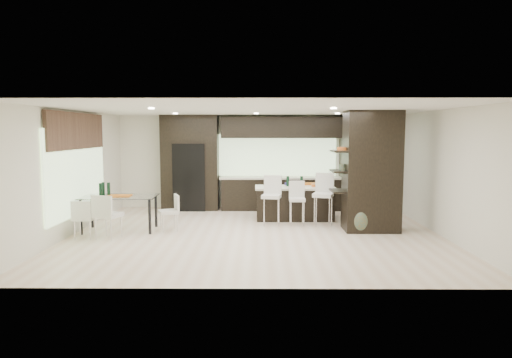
{
  "coord_description": "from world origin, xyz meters",
  "views": [
    {
      "loc": [
        0.09,
        -9.82,
        2.25
      ],
      "look_at": [
        0.0,
        0.6,
        1.15
      ],
      "focal_mm": 32.0,
      "sensor_mm": 36.0,
      "label": 1
    }
  ],
  "objects_px": {
    "dining_table": "(120,213)",
    "stool_mid": "(297,207)",
    "floor_vase": "(360,208)",
    "chair_end": "(169,214)",
    "bench": "(305,208)",
    "chair_near": "(108,218)",
    "stool_right": "(323,204)",
    "chair_far": "(85,221)",
    "stool_left": "(271,205)",
    "kitchen_island": "(295,203)"
  },
  "relations": [
    {
      "from": "chair_far",
      "to": "chair_near",
      "type": "bearing_deg",
      "value": -5.4
    },
    {
      "from": "dining_table",
      "to": "chair_end",
      "type": "relative_size",
      "value": 2.18
    },
    {
      "from": "stool_left",
      "to": "dining_table",
      "type": "relative_size",
      "value": 0.59
    },
    {
      "from": "stool_right",
      "to": "floor_vase",
      "type": "height_order",
      "value": "floor_vase"
    },
    {
      "from": "chair_near",
      "to": "stool_mid",
      "type": "bearing_deg",
      "value": 35.5
    },
    {
      "from": "stool_left",
      "to": "dining_table",
      "type": "bearing_deg",
      "value": -158.46
    },
    {
      "from": "chair_near",
      "to": "chair_far",
      "type": "xyz_separation_m",
      "value": [
        -0.51,
        0.03,
        -0.06
      ]
    },
    {
      "from": "stool_right",
      "to": "chair_far",
      "type": "height_order",
      "value": "stool_right"
    },
    {
      "from": "stool_right",
      "to": "floor_vase",
      "type": "distance_m",
      "value": 1.06
    },
    {
      "from": "bench",
      "to": "chair_near",
      "type": "bearing_deg",
      "value": -159.64
    },
    {
      "from": "floor_vase",
      "to": "stool_left",
      "type": "bearing_deg",
      "value": 157.42
    },
    {
      "from": "stool_right",
      "to": "chair_near",
      "type": "bearing_deg",
      "value": -145.3
    },
    {
      "from": "kitchen_island",
      "to": "stool_left",
      "type": "relative_size",
      "value": 2.09
    },
    {
      "from": "kitchen_island",
      "to": "stool_left",
      "type": "distance_m",
      "value": 0.97
    },
    {
      "from": "floor_vase",
      "to": "chair_end",
      "type": "xyz_separation_m",
      "value": [
        -4.27,
        0.17,
        -0.19
      ]
    },
    {
      "from": "dining_table",
      "to": "stool_mid",
      "type": "bearing_deg",
      "value": 6.5
    },
    {
      "from": "floor_vase",
      "to": "chair_end",
      "type": "relative_size",
      "value": 1.49
    },
    {
      "from": "bench",
      "to": "chair_near",
      "type": "xyz_separation_m",
      "value": [
        -4.33,
        -2.33,
        0.17
      ]
    },
    {
      "from": "dining_table",
      "to": "kitchen_island",
      "type": "bearing_deg",
      "value": 16.03
    },
    {
      "from": "stool_right",
      "to": "kitchen_island",
      "type": "bearing_deg",
      "value": 147.23
    },
    {
      "from": "stool_right",
      "to": "dining_table",
      "type": "bearing_deg",
      "value": -154.39
    },
    {
      "from": "bench",
      "to": "chair_far",
      "type": "relative_size",
      "value": 1.84
    },
    {
      "from": "stool_right",
      "to": "chair_end",
      "type": "relative_size",
      "value": 1.34
    },
    {
      "from": "chair_far",
      "to": "stool_right",
      "type": "bearing_deg",
      "value": 12.86
    },
    {
      "from": "bench",
      "to": "chair_far",
      "type": "height_order",
      "value": "chair_far"
    },
    {
      "from": "bench",
      "to": "chair_end",
      "type": "xyz_separation_m",
      "value": [
        -3.23,
        -1.55,
        0.11
      ]
    },
    {
      "from": "bench",
      "to": "floor_vase",
      "type": "relative_size",
      "value": 1.24
    },
    {
      "from": "chair_near",
      "to": "chair_far",
      "type": "bearing_deg",
      "value": -167.46
    },
    {
      "from": "stool_right",
      "to": "chair_near",
      "type": "height_order",
      "value": "stool_right"
    },
    {
      "from": "kitchen_island",
      "to": "stool_right",
      "type": "bearing_deg",
      "value": -51.26
    },
    {
      "from": "stool_left",
      "to": "chair_far",
      "type": "distance_m",
      "value": 4.19
    },
    {
      "from": "stool_left",
      "to": "stool_mid",
      "type": "relative_size",
      "value": 1.13
    },
    {
      "from": "chair_near",
      "to": "floor_vase",
      "type": "bearing_deg",
      "value": 22.44
    },
    {
      "from": "stool_mid",
      "to": "dining_table",
      "type": "xyz_separation_m",
      "value": [
        -4.06,
        -0.66,
        -0.03
      ]
    },
    {
      "from": "floor_vase",
      "to": "dining_table",
      "type": "distance_m",
      "value": 5.38
    },
    {
      "from": "chair_near",
      "to": "stool_left",
      "type": "bearing_deg",
      "value": 38.31
    },
    {
      "from": "stool_mid",
      "to": "bench",
      "type": "distance_m",
      "value": 0.95
    },
    {
      "from": "stool_right",
      "to": "bench",
      "type": "xyz_separation_m",
      "value": [
        -0.34,
        0.93,
        -0.24
      ]
    },
    {
      "from": "bench",
      "to": "stool_mid",
      "type": "bearing_deg",
      "value": -115.0
    },
    {
      "from": "stool_mid",
      "to": "chair_near",
      "type": "relative_size",
      "value": 0.98
    },
    {
      "from": "stool_mid",
      "to": "chair_end",
      "type": "height_order",
      "value": "stool_mid"
    },
    {
      "from": "chair_far",
      "to": "kitchen_island",
      "type": "bearing_deg",
      "value": 22.99
    },
    {
      "from": "stool_mid",
      "to": "floor_vase",
      "type": "height_order",
      "value": "floor_vase"
    },
    {
      "from": "kitchen_island",
      "to": "bench",
      "type": "relative_size",
      "value": 1.44
    },
    {
      "from": "floor_vase",
      "to": "dining_table",
      "type": "relative_size",
      "value": 0.68
    },
    {
      "from": "floor_vase",
      "to": "kitchen_island",
      "type": "bearing_deg",
      "value": 130.43
    },
    {
      "from": "floor_vase",
      "to": "dining_table",
      "type": "bearing_deg",
      "value": 178.19
    },
    {
      "from": "stool_mid",
      "to": "dining_table",
      "type": "bearing_deg",
      "value": -169.62
    },
    {
      "from": "stool_mid",
      "to": "chair_near",
      "type": "distance_m",
      "value": 4.31
    },
    {
      "from": "stool_left",
      "to": "stool_right",
      "type": "xyz_separation_m",
      "value": [
        1.23,
        -0.01,
        0.02
      ]
    }
  ]
}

